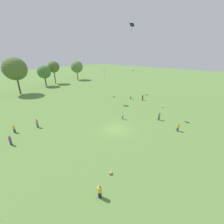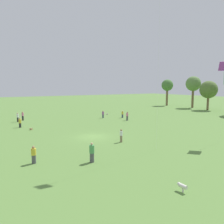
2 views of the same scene
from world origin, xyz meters
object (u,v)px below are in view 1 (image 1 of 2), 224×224
at_px(person_2, 159,116).
at_px(person_5, 14,129).
at_px(person_10, 131,97).
at_px(kite_0, 133,71).
at_px(picnic_bag_0, 110,173).
at_px(kite_2, 132,31).
at_px(person_4, 178,127).
at_px(person_7, 123,116).
at_px(kite_1, 104,70).
at_px(person_9, 100,191).
at_px(person_0, 10,140).
at_px(dog_1, 114,96).
at_px(person_3, 37,123).
at_px(person_6, 143,97).
at_px(dog_0, 162,106).

relative_size(person_2, person_5, 1.17).
relative_size(person_10, kite_0, 0.20).
distance_m(person_5, picnic_bag_0, 20.21).
bearing_deg(person_10, picnic_bag_0, 106.51).
bearing_deg(kite_2, person_4, -143.39).
height_order(person_7, kite_1, kite_1).
xyz_separation_m(person_9, kite_1, (23.28, 19.99, 8.38)).
relative_size(person_10, picnic_bag_0, 3.33).
bearing_deg(person_0, person_4, 89.01).
distance_m(person_0, kite_1, 26.89).
relative_size(kite_1, kite_2, 0.52).
distance_m(kite_0, picnic_bag_0, 39.63).
bearing_deg(dog_1, picnic_bag_0, 24.70).
xyz_separation_m(person_4, person_5, (-19.23, 22.85, -0.02)).
distance_m(person_3, person_10, 27.63).
relative_size(person_7, kite_1, 0.17).
distance_m(person_4, person_9, 19.08).
distance_m(person_6, person_9, 34.35).
xyz_separation_m(person_9, kite_0, (37.32, 19.65, 6.76)).
height_order(person_10, kite_2, kite_2).
xyz_separation_m(person_0, person_5, (1.90, 3.84, -0.04)).
bearing_deg(picnic_bag_0, person_3, 89.03).
relative_size(person_4, person_9, 1.00).
bearing_deg(kite_0, person_7, 111.05).
distance_m(person_0, kite_0, 40.10).
distance_m(person_4, picnic_bag_0, 16.22).
xyz_separation_m(person_2, dog_1, (7.46, 18.38, -0.56)).
bearing_deg(person_7, person_2, -55.95).
height_order(person_0, person_3, person_3).
height_order(person_0, person_6, person_6).
distance_m(person_6, kite_1, 14.20).
distance_m(dog_1, picnic_bag_0, 32.77).
xyz_separation_m(person_0, person_9, (2.13, -17.24, -0.02)).
bearing_deg(kite_2, dog_0, -74.62).
bearing_deg(person_0, dog_1, 138.38).
bearing_deg(kite_2, person_10, -12.41).
bearing_deg(kite_2, kite_1, 37.76).
relative_size(person_4, person_5, 1.03).
distance_m(person_7, dog_1, 17.02).
xyz_separation_m(person_10, kite_2, (-9.16, -5.15, 16.85)).
bearing_deg(person_3, person_5, 67.38).
bearing_deg(person_4, person_7, 125.60).
bearing_deg(person_0, dog_0, 110.79).
bearing_deg(person_6, picnic_bag_0, -2.60).
bearing_deg(person_7, person_5, 143.63).
height_order(person_4, kite_2, kite_2).
distance_m(person_5, dog_0, 33.75).
relative_size(person_0, person_10, 1.02).
xyz_separation_m(kite_2, picnic_bag_0, (-18.52, -9.62, -17.49)).
xyz_separation_m(person_3, kite_2, (18.20, -9.01, 16.77)).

